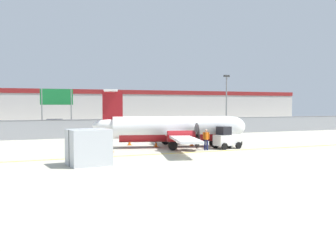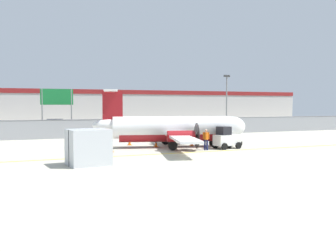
{
  "view_description": "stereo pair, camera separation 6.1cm",
  "coord_description": "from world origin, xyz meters",
  "px_view_note": "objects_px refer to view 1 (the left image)",
  "views": [
    {
      "loc": [
        -11.83,
        -24.11,
        3.68
      ],
      "look_at": [
        0.52,
        6.87,
        1.8
      ],
      "focal_mm": 40.0,
      "sensor_mm": 36.0,
      "label": 1
    },
    {
      "loc": [
        -11.77,
        -24.14,
        3.68
      ],
      "look_at": [
        0.52,
        6.87,
        1.8
      ],
      "focal_mm": 40.0,
      "sensor_mm": 36.0,
      "label": 2
    }
  ],
  "objects_px": {
    "parked_car_1": "(54,125)",
    "highway_sign": "(57,101)",
    "parked_car_3": "(131,124)",
    "commuter_airplane": "(175,129)",
    "baggage_tug": "(226,138)",
    "ground_crew_worker": "(206,138)",
    "traffic_cone_near_right": "(111,148)",
    "parked_car_4": "(155,121)",
    "cargo_container": "(89,147)",
    "parked_car_5": "(207,124)",
    "parked_car_2": "(83,126)",
    "traffic_cone_far_right": "(156,143)",
    "traffic_cone_far_left": "(192,142)",
    "traffic_cone_near_left": "(129,142)",
    "apron_light_pole": "(226,100)"
  },
  "relations": [
    {
      "from": "commuter_airplane",
      "to": "parked_car_3",
      "type": "relative_size",
      "value": 3.65
    },
    {
      "from": "parked_car_5",
      "to": "highway_sign",
      "type": "xyz_separation_m",
      "value": [
        -21.82,
        -5.03,
        3.24
      ]
    },
    {
      "from": "traffic_cone_near_right",
      "to": "traffic_cone_far_left",
      "type": "xyz_separation_m",
      "value": [
        7.79,
        1.75,
        0.0
      ]
    },
    {
      "from": "traffic_cone_near_left",
      "to": "ground_crew_worker",
      "type": "bearing_deg",
      "value": -50.31
    },
    {
      "from": "ground_crew_worker",
      "to": "traffic_cone_far_right",
      "type": "xyz_separation_m",
      "value": [
        -3.08,
        3.51,
        -0.64
      ]
    },
    {
      "from": "traffic_cone_near_right",
      "to": "traffic_cone_far_right",
      "type": "height_order",
      "value": "same"
    },
    {
      "from": "traffic_cone_far_right",
      "to": "parked_car_5",
      "type": "bearing_deg",
      "value": 51.47
    },
    {
      "from": "parked_car_1",
      "to": "highway_sign",
      "type": "xyz_separation_m",
      "value": [
        -0.58,
        -11.2,
        3.24
      ]
    },
    {
      "from": "traffic_cone_near_left",
      "to": "parked_car_5",
      "type": "bearing_deg",
      "value": 44.5
    },
    {
      "from": "parked_car_2",
      "to": "parked_car_3",
      "type": "bearing_deg",
      "value": 16.79
    },
    {
      "from": "parked_car_5",
      "to": "highway_sign",
      "type": "height_order",
      "value": "highway_sign"
    },
    {
      "from": "baggage_tug",
      "to": "parked_car_1",
      "type": "height_order",
      "value": "baggage_tug"
    },
    {
      "from": "parked_car_2",
      "to": "traffic_cone_near_right",
      "type": "bearing_deg",
      "value": -87.05
    },
    {
      "from": "cargo_container",
      "to": "parked_car_5",
      "type": "xyz_separation_m",
      "value": [
        21.89,
        26.18,
        -0.21
      ]
    },
    {
      "from": "parked_car_2",
      "to": "parked_car_5",
      "type": "bearing_deg",
      "value": 0.41
    },
    {
      "from": "parked_car_1",
      "to": "parked_car_3",
      "type": "bearing_deg",
      "value": 171.13
    },
    {
      "from": "traffic_cone_near_right",
      "to": "parked_car_3",
      "type": "height_order",
      "value": "parked_car_3"
    },
    {
      "from": "parked_car_3",
      "to": "parked_car_5",
      "type": "relative_size",
      "value": 1.01
    },
    {
      "from": "traffic_cone_near_left",
      "to": "traffic_cone_near_right",
      "type": "xyz_separation_m",
      "value": [
        -2.69,
        -4.28,
        0.0
      ]
    },
    {
      "from": "parked_car_3",
      "to": "commuter_airplane",
      "type": "bearing_deg",
      "value": 77.43
    },
    {
      "from": "parked_car_1",
      "to": "parked_car_3",
      "type": "relative_size",
      "value": 1.0
    },
    {
      "from": "traffic_cone_near_right",
      "to": "apron_light_pole",
      "type": "height_order",
      "value": "apron_light_pole"
    },
    {
      "from": "traffic_cone_far_right",
      "to": "ground_crew_worker",
      "type": "bearing_deg",
      "value": -48.75
    },
    {
      "from": "baggage_tug",
      "to": "parked_car_3",
      "type": "height_order",
      "value": "baggage_tug"
    },
    {
      "from": "traffic_cone_far_right",
      "to": "cargo_container",
      "type": "bearing_deg",
      "value": -132.99
    },
    {
      "from": "ground_crew_worker",
      "to": "parked_car_1",
      "type": "xyz_separation_m",
      "value": [
        -9.6,
        28.17,
        -0.06
      ]
    },
    {
      "from": "parked_car_4",
      "to": "baggage_tug",
      "type": "bearing_deg",
      "value": 80.12
    },
    {
      "from": "traffic_cone_near_right",
      "to": "traffic_cone_far_right",
      "type": "distance_m",
      "value": 4.85
    },
    {
      "from": "commuter_airplane",
      "to": "traffic_cone_near_left",
      "type": "bearing_deg",
      "value": 150.75
    },
    {
      "from": "traffic_cone_near_right",
      "to": "parked_car_4",
      "type": "xyz_separation_m",
      "value": [
        14.67,
        30.77,
        0.58
      ]
    },
    {
      "from": "traffic_cone_near_right",
      "to": "traffic_cone_far_left",
      "type": "height_order",
      "value": "same"
    },
    {
      "from": "parked_car_1",
      "to": "parked_car_5",
      "type": "distance_m",
      "value": 22.12
    },
    {
      "from": "traffic_cone_far_right",
      "to": "parked_car_1",
      "type": "distance_m",
      "value": 25.51
    },
    {
      "from": "ground_crew_worker",
      "to": "highway_sign",
      "type": "height_order",
      "value": "highway_sign"
    },
    {
      "from": "cargo_container",
      "to": "traffic_cone_far_left",
      "type": "height_order",
      "value": "cargo_container"
    },
    {
      "from": "cargo_container",
      "to": "traffic_cone_far_right",
      "type": "height_order",
      "value": "cargo_container"
    },
    {
      "from": "cargo_container",
      "to": "parked_car_4",
      "type": "distance_m",
      "value": 40.42
    },
    {
      "from": "cargo_container",
      "to": "traffic_cone_near_left",
      "type": "xyz_separation_m",
      "value": [
        5.42,
        9.99,
        -0.79
      ]
    },
    {
      "from": "traffic_cone_far_right",
      "to": "baggage_tug",
      "type": "bearing_deg",
      "value": -32.7
    },
    {
      "from": "traffic_cone_far_left",
      "to": "parked_car_3",
      "type": "xyz_separation_m",
      "value": [
        0.61,
        21.87,
        0.58
      ]
    },
    {
      "from": "traffic_cone_near_left",
      "to": "parked_car_3",
      "type": "relative_size",
      "value": 0.15
    },
    {
      "from": "apron_light_pole",
      "to": "parked_car_3",
      "type": "bearing_deg",
      "value": 122.16
    },
    {
      "from": "baggage_tug",
      "to": "ground_crew_worker",
      "type": "xyz_separation_m",
      "value": [
        -2.05,
        -0.22,
        0.1
      ]
    },
    {
      "from": "cargo_container",
      "to": "apron_light_pole",
      "type": "relative_size",
      "value": 0.37
    },
    {
      "from": "traffic_cone_far_left",
      "to": "traffic_cone_far_right",
      "type": "relative_size",
      "value": 1.0
    },
    {
      "from": "highway_sign",
      "to": "traffic_cone_far_left",
      "type": "bearing_deg",
      "value": -52.6
    },
    {
      "from": "ground_crew_worker",
      "to": "parked_car_2",
      "type": "xyz_separation_m",
      "value": [
        -6.16,
        23.88,
        -0.06
      ]
    },
    {
      "from": "traffic_cone_near_left",
      "to": "parked_car_3",
      "type": "xyz_separation_m",
      "value": [
        5.72,
        19.35,
        0.58
      ]
    },
    {
      "from": "parked_car_2",
      "to": "parked_car_5",
      "type": "distance_m",
      "value": 17.9
    },
    {
      "from": "ground_crew_worker",
      "to": "traffic_cone_near_right",
      "type": "distance_m",
      "value": 7.7
    }
  ]
}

